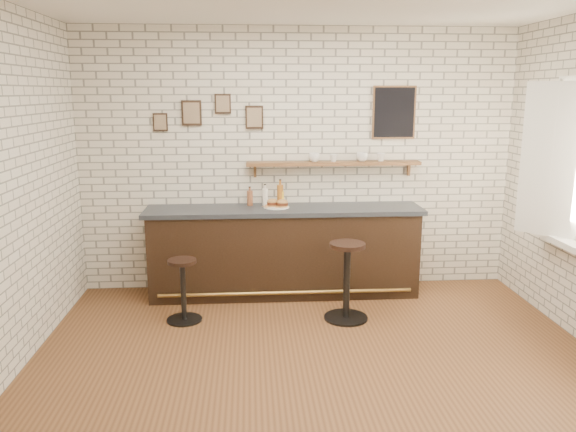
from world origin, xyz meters
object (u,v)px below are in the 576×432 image
object	(u,v)px
condiment_bottle_yellow	(281,198)
ciabatta_sandwich	(277,203)
sandwich_plate	(276,207)
shelf_cup_b	(334,158)
bar_stool_left	(183,288)
shelf_cup_a	(314,157)
bar_counter	(284,251)
bitters_bottle_white	(265,197)
shelf_cup_c	(362,157)
shelf_cup_d	(381,157)
bitters_bottle_brown	(250,198)
bitters_bottle_amber	(280,194)
bar_stool_right	(347,279)

from	to	relation	value
condiment_bottle_yellow	ciabatta_sandwich	bearing A→B (deg)	-108.60
sandwich_plate	shelf_cup_b	size ratio (longest dim) A/B	3.03
bar_stool_left	shelf_cup_a	world-z (taller)	shelf_cup_a
shelf_cup_a	shelf_cup_b	bearing A→B (deg)	-42.33
bar_counter	bitters_bottle_white	xyz separation A→B (m)	(-0.21, 0.17, 0.60)
shelf_cup_a	shelf_cup_c	distance (m)	0.55
bar_stool_left	shelf_cup_d	bearing A→B (deg)	22.85
bitters_bottle_brown	shelf_cup_d	xyz separation A→B (m)	(1.51, 0.03, 0.45)
bitters_bottle_amber	bar_stool_left	distance (m)	1.57
bitters_bottle_white	shelf_cup_a	distance (m)	0.72
shelf_cup_d	shelf_cup_c	bearing A→B (deg)	151.82
bar_counter	bitters_bottle_amber	xyz separation A→B (m)	(-0.03, 0.17, 0.63)
sandwich_plate	shelf_cup_c	distance (m)	1.15
sandwich_plate	ciabatta_sandwich	distance (m)	0.05
shelf_cup_b	bitters_bottle_brown	bearing A→B (deg)	115.93
bar_counter	bitters_bottle_white	bearing A→B (deg)	141.19
ciabatta_sandwich	bitters_bottle_amber	size ratio (longest dim) A/B	0.83
ciabatta_sandwich	shelf_cup_b	xyz separation A→B (m)	(0.65, 0.19, 0.48)
ciabatta_sandwich	shelf_cup_a	world-z (taller)	shelf_cup_a
bitters_bottle_white	bar_stool_left	distance (m)	1.46
bitters_bottle_white	shelf_cup_b	world-z (taller)	shelf_cup_b
bitters_bottle_white	bar_stool_left	bearing A→B (deg)	-133.94
bar_counter	shelf_cup_d	size ratio (longest dim) A/B	31.01
shelf_cup_b	shelf_cup_d	xyz separation A→B (m)	(0.55, 0.00, 0.00)
bar_stool_left	shelf_cup_a	xyz separation A→B (m)	(1.43, 0.93, 1.20)
ciabatta_sandwich	shelf_cup_c	size ratio (longest dim) A/B	1.86
ciabatta_sandwich	shelf_cup_b	size ratio (longest dim) A/B	2.67
bitters_bottle_amber	shelf_cup_d	distance (m)	1.24
shelf_cup_b	shelf_cup_c	size ratio (longest dim) A/B	0.70
ciabatta_sandwich	bitters_bottle_white	distance (m)	0.21
shelf_cup_a	bar_stool_left	bearing A→B (deg)	170.69
bar_counter	shelf_cup_b	size ratio (longest dim) A/B	33.54
condiment_bottle_yellow	sandwich_plate	bearing A→B (deg)	-112.29
bitters_bottle_white	shelf_cup_d	size ratio (longest dim) A/B	2.45
bar_counter	condiment_bottle_yellow	xyz separation A→B (m)	(-0.02, 0.17, 0.59)
bar_counter	bar_stool_left	size ratio (longest dim) A/B	4.79
condiment_bottle_yellow	bar_stool_right	bearing A→B (deg)	-57.62
bitters_bottle_brown	shelf_cup_c	bearing A→B (deg)	1.52
bitters_bottle_amber	shelf_cup_b	bearing A→B (deg)	3.19
bitters_bottle_brown	bar_stool_left	size ratio (longest dim) A/B	0.34
sandwich_plate	bar_stool_left	bearing A→B (deg)	-142.96
sandwich_plate	bar_stool_left	world-z (taller)	sandwich_plate
condiment_bottle_yellow	shelf_cup_b	bearing A→B (deg)	3.25
sandwich_plate	bitters_bottle_amber	bearing A→B (deg)	71.41
bitters_bottle_white	condiment_bottle_yellow	bearing A→B (deg)	0.00
bar_counter	bitters_bottle_brown	size ratio (longest dim) A/B	14.20
shelf_cup_c	bar_stool_right	bearing A→B (deg)	157.47
bar_stool_left	shelf_cup_c	size ratio (longest dim) A/B	4.87
bar_counter	shelf_cup_c	size ratio (longest dim) A/B	23.33
bar_counter	bar_stool_left	bearing A→B (deg)	-145.78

